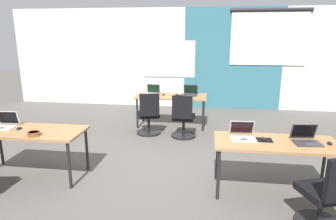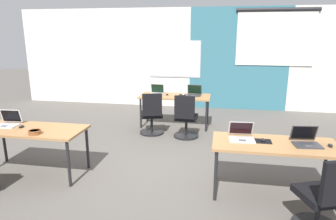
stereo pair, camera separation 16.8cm
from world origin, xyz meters
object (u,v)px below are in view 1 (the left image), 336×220
(desk_near_left, at_px, (29,134))
(desk_far_center, at_px, (171,98))
(chair_near_right_end, at_px, (327,199))
(mouse_near_left_end, at_px, (19,128))
(laptop_far_left, at_px, (153,92))
(snack_bowl, at_px, (34,133))
(laptop_near_left_end, at_px, (5,124))
(mouse_near_right_end, at_px, (330,143))
(mouse_far_right, at_px, (180,94))
(mouse_near_right_inner, at_px, (264,139))
(laptop_far_right, at_px, (190,93))
(desk_near_right, at_px, (276,146))
(chair_far_right, at_px, (183,120))
(chair_far_left, at_px, (149,117))
(laptop_near_right_inner, at_px, (243,135))
(laptop_near_right_end, at_px, (306,139))
(mouse_far_left, at_px, (163,94))

(desk_near_left, bearing_deg, desk_far_center, 57.99)
(chair_near_right_end, xyz_separation_m, mouse_near_left_end, (-4.06, 0.78, 0.36))
(chair_near_right_end, xyz_separation_m, laptop_far_left, (-2.60, 3.63, 0.39))
(snack_bowl, bearing_deg, laptop_near_left_end, 154.72)
(desk_far_center, bearing_deg, mouse_near_right_end, -49.32)
(mouse_far_right, bearing_deg, mouse_near_right_inner, -63.35)
(laptop_far_right, bearing_deg, mouse_far_right, -166.69)
(desk_near_right, distance_m, laptop_far_left, 3.61)
(desk_near_left, bearing_deg, laptop_far_left, 65.57)
(desk_near_left, distance_m, chair_near_right_end, 3.99)
(laptop_near_left_end, xyz_separation_m, mouse_far_right, (2.38, 2.78, -0.03))
(chair_far_right, bearing_deg, mouse_near_left_end, 43.81)
(desk_near_left, xyz_separation_m, desk_far_center, (1.75, 2.80, 0.00))
(chair_far_left, distance_m, mouse_near_left_end, 2.62)
(laptop_far_left, height_order, mouse_near_left_end, laptop_far_left)
(chair_near_right_end, xyz_separation_m, snack_bowl, (-3.68, 0.54, 0.38))
(laptop_far_left, distance_m, laptop_near_left_end, 3.27)
(desk_near_left, height_order, laptop_near_right_inner, laptop_near_right_inner)
(mouse_far_right, bearing_deg, desk_near_left, -124.14)
(mouse_near_right_inner, distance_m, laptop_near_left_end, 3.79)
(desk_near_left, xyz_separation_m, snack_bowl, (0.22, -0.23, 0.10))
(chair_far_left, height_order, mouse_near_left_end, chair_far_left)
(chair_near_right_end, bearing_deg, laptop_near_right_end, -108.16)
(chair_far_left, height_order, laptop_far_right, laptop_far_right)
(laptop_far_right, relative_size, mouse_far_right, 3.55)
(mouse_near_right_inner, relative_size, chair_far_right, 0.11)
(chair_far_right, bearing_deg, desk_far_center, -64.01)
(laptop_near_left_end, relative_size, mouse_far_right, 3.47)
(chair_near_right_end, xyz_separation_m, laptop_far_right, (-1.73, 3.66, 0.39))
(desk_far_center, xyz_separation_m, mouse_far_right, (0.19, 0.06, 0.08))
(laptop_near_right_end, bearing_deg, mouse_near_right_end, -12.86)
(mouse_near_right_inner, relative_size, laptop_near_left_end, 0.29)
(laptop_far_left, xyz_separation_m, mouse_near_left_end, (-1.46, -2.85, -0.03))
(mouse_near_right_inner, distance_m, mouse_near_left_end, 3.51)
(laptop_near_right_end, xyz_separation_m, mouse_near_right_inner, (-0.53, 0.02, -0.03))
(mouse_near_right_inner, distance_m, snack_bowl, 3.14)
(mouse_far_left, bearing_deg, snack_bowl, -113.86)
(chair_far_right, bearing_deg, laptop_near_left_end, 39.50)
(laptop_near_left_end, bearing_deg, chair_far_left, 44.43)
(laptop_far_left, xyz_separation_m, laptop_far_right, (0.87, 0.03, -0.00))
(laptop_near_right_end, relative_size, laptop_near_right_inner, 1.04)
(laptop_near_right_inner, distance_m, laptop_far_left, 3.29)
(laptop_near_right_inner, bearing_deg, chair_near_right_end, -49.80)
(desk_far_center, distance_m, laptop_near_right_inner, 3.02)
(desk_near_right, xyz_separation_m, snack_bowl, (-3.28, -0.23, 0.10))
(mouse_near_right_end, xyz_separation_m, laptop_far_left, (-2.86, 2.86, 0.03))
(laptop_far_left, relative_size, mouse_near_left_end, 3.33)
(laptop_far_left, height_order, mouse_far_right, laptop_far_left)
(snack_bowl, bearing_deg, desk_far_center, 63.19)
(snack_bowl, bearing_deg, desk_near_right, 3.96)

